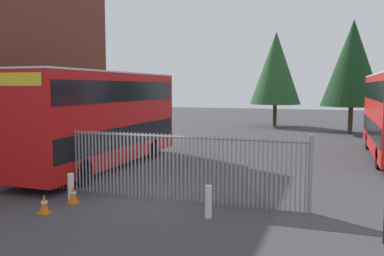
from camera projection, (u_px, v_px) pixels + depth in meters
name	position (u px, v px, depth m)	size (l,w,h in m)	color
ground_plane	(217.00, 159.00, 21.37)	(100.00, 100.00, 0.00)	#3D3D42
palisade_fence	(112.00, 161.00, 14.25)	(13.48, 0.14, 2.35)	gray
double_decker_bus_near_gate	(103.00, 116.00, 18.73)	(2.54, 10.81, 4.42)	red
bollard_near_left	(71.00, 188.00, 13.30)	(0.20, 0.20, 0.95)	silver
bollard_center_front	(208.00, 202.00, 11.69)	(0.20, 0.20, 0.95)	silver
traffic_cone_by_gate	(73.00, 194.00, 13.20)	(0.34, 0.34, 0.59)	orange
traffic_cone_mid_forecourt	(44.00, 204.00, 12.10)	(0.34, 0.34, 0.59)	orange
tree_tall_back	(353.00, 63.00, 32.12)	(4.76, 4.76, 9.01)	#4C3823
tree_short_side	(276.00, 68.00, 38.40)	(4.74, 4.74, 8.88)	#4C3823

